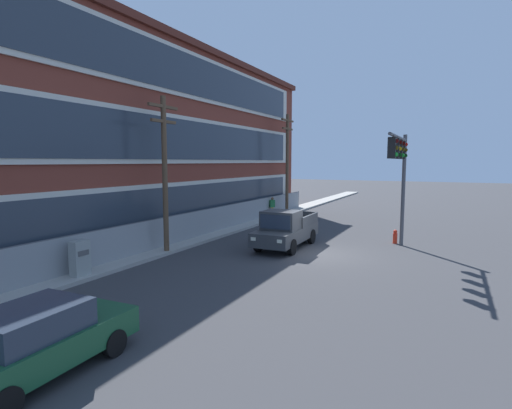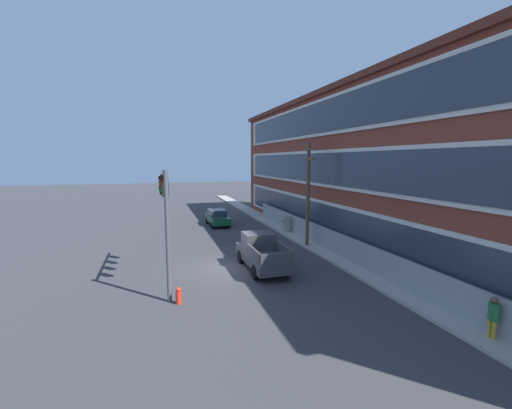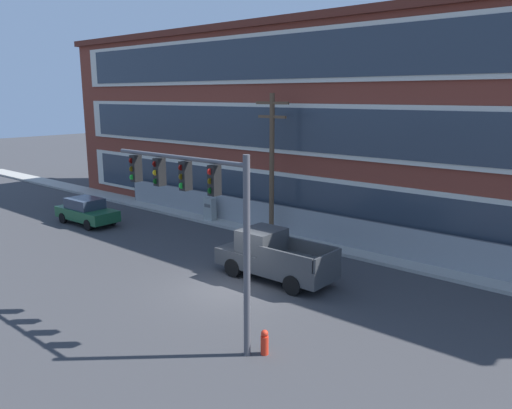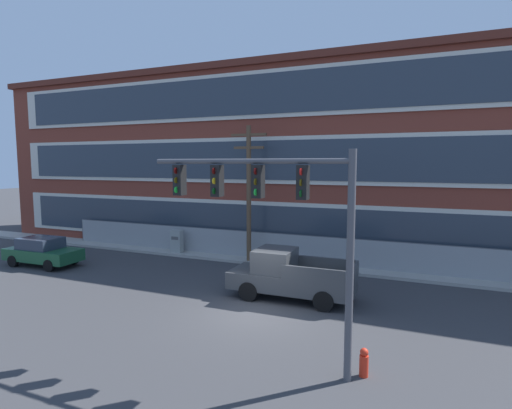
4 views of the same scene
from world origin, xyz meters
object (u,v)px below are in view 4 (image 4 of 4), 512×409
(traffic_signal_mast, at_px, (275,206))
(fire_hydrant, at_px, (364,363))
(utility_pole_near_corner, at_px, (249,189))
(sedan_dark_green, at_px, (43,251))
(pickup_truck_dark_grey, at_px, (289,276))
(electrical_cabinet, at_px, (177,242))

(traffic_signal_mast, bearing_deg, fire_hydrant, 8.89)
(fire_hydrant, bearing_deg, utility_pole_near_corner, 127.81)
(fire_hydrant, bearing_deg, sedan_dark_green, 164.43)
(pickup_truck_dark_grey, distance_m, fire_hydrant, 6.36)
(sedan_dark_green, bearing_deg, fire_hydrant, -15.57)
(sedan_dark_green, bearing_deg, utility_pole_near_corner, 25.25)
(fire_hydrant, bearing_deg, pickup_truck_dark_grey, 126.39)
(traffic_signal_mast, xyz_separation_m, fire_hydrant, (2.38, 0.37, -4.11))
(utility_pole_near_corner, bearing_deg, electrical_cabinet, 177.57)
(pickup_truck_dark_grey, bearing_deg, fire_hydrant, -53.61)
(pickup_truck_dark_grey, xyz_separation_m, fire_hydrant, (3.76, -5.10, -0.58))
(sedan_dark_green, bearing_deg, electrical_cabinet, 43.45)
(utility_pole_near_corner, relative_size, electrical_cabinet, 5.02)
(traffic_signal_mast, distance_m, pickup_truck_dark_grey, 6.65)
(sedan_dark_green, bearing_deg, traffic_signal_mast, -19.03)
(utility_pole_near_corner, bearing_deg, traffic_signal_mast, -62.73)
(utility_pole_near_corner, relative_size, fire_hydrant, 9.86)
(electrical_cabinet, xyz_separation_m, fire_hydrant, (12.61, -10.08, -0.39))
(sedan_dark_green, height_order, fire_hydrant, sedan_dark_green)
(traffic_signal_mast, distance_m, fire_hydrant, 4.76)
(pickup_truck_dark_grey, bearing_deg, traffic_signal_mast, -75.88)
(pickup_truck_dark_grey, distance_m, utility_pole_near_corner, 6.98)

